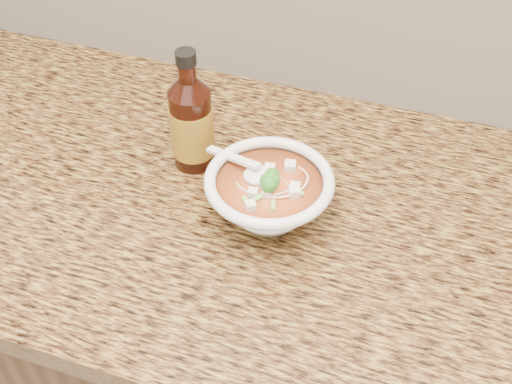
% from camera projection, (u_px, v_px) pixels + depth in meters
% --- Properties ---
extents(cabinet, '(4.00, 0.65, 0.86)m').
position_uv_depth(cabinet, '(291.00, 370.00, 1.30)').
color(cabinet, black).
rests_on(cabinet, ground).
extents(counter_slab, '(4.00, 0.68, 0.04)m').
position_uv_depth(counter_slab, '(302.00, 220.00, 0.99)').
color(counter_slab, olive).
rests_on(counter_slab, cabinet).
extents(soup_bowl, '(0.21, 0.19, 0.10)m').
position_uv_depth(soup_bowl, '(269.00, 197.00, 0.93)').
color(soup_bowl, white).
rests_on(soup_bowl, counter_slab).
extents(hot_sauce_bottle, '(0.08, 0.08, 0.21)m').
position_uv_depth(hot_sauce_bottle, '(192.00, 124.00, 1.00)').
color(hot_sauce_bottle, '#3C1208').
rests_on(hot_sauce_bottle, counter_slab).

